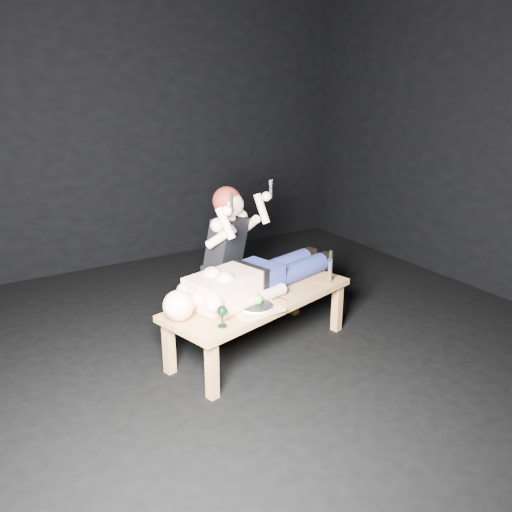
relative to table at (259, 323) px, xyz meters
name	(u,v)px	position (x,y,z in m)	size (l,w,h in m)	color
ground	(260,348)	(0.01, 0.01, -0.23)	(5.00, 5.00, 0.00)	black
back_wall	(136,125)	(0.01, 2.51, 1.27)	(5.00, 5.00, 0.00)	black
table	(259,323)	(0.00, 0.00, 0.00)	(1.52, 0.57, 0.45)	#AE7848
lying_man	(255,274)	(0.02, 0.10, 0.36)	(1.57, 0.48, 0.27)	beige
kneeling_woman	(219,257)	(-0.08, 0.49, 0.40)	(0.66, 0.74, 1.25)	black
serving_tray	(256,309)	(-0.16, -0.20, 0.24)	(0.34, 0.25, 0.02)	tan
plate	(256,306)	(-0.16, -0.20, 0.25)	(0.23, 0.23, 0.02)	white
apple	(258,299)	(-0.14, -0.20, 0.30)	(0.07, 0.07, 0.07)	green
goblet	(222,316)	(-0.48, -0.31, 0.30)	(0.07, 0.07, 0.15)	black
fork_flat	(241,315)	(-0.29, -0.23, 0.23)	(0.01, 0.16, 0.01)	#B2B2B7
knife_flat	(280,298)	(0.10, -0.13, 0.23)	(0.01, 0.16, 0.01)	#B2B2B7
spoon_flat	(275,299)	(0.06, -0.11, 0.23)	(0.01, 0.16, 0.01)	#B2B2B7
carving_knife	(330,267)	(0.62, -0.06, 0.36)	(0.03, 0.04, 0.27)	#B2B2B7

